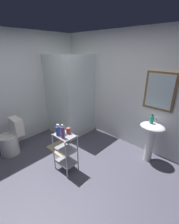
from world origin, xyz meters
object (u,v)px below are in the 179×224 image
hand_soap_bottle (152,119)px  conditioner_bottle_purple (63,132)px  shampoo_bottle_blue (58,131)px  storage_cart (65,150)px  rinse_cup (68,131)px  pedestal_sink (151,135)px  bath_mat (61,149)px  body_wash_bottle_green (63,130)px  toilet (11,140)px  shower_stall (71,116)px

hand_soap_bottle → conditioner_bottle_purple: 1.64m
shampoo_bottle_blue → conditioner_bottle_purple: bearing=-0.6°
storage_cart → rinse_cup: rinse_cup is taller
pedestal_sink → storage_cart: pedestal_sink is taller
storage_cart → shampoo_bottle_blue: bearing=-134.9°
rinse_cup → pedestal_sink: bearing=51.4°
shampoo_bottle_blue → bath_mat: size_ratio=0.34×
bath_mat → conditioner_bottle_purple: bearing=-30.6°
storage_cart → rinse_cup: size_ratio=6.90×
conditioner_bottle_purple → body_wash_bottle_green: bearing=141.1°
pedestal_sink → conditioner_bottle_purple: (-0.93, -1.38, 0.27)m
storage_cart → toilet: bearing=-160.1°
shampoo_bottle_blue → rinse_cup: (0.08, 0.15, -0.04)m
shower_stall → bath_mat: shower_stall is taller
shower_stall → storage_cart: (1.02, -0.99, -0.03)m
shower_stall → shampoo_bottle_blue: (0.95, -1.06, 0.37)m
storage_cart → rinse_cup: 0.37m
body_wash_bottle_green → bath_mat: (-0.56, 0.31, -0.81)m
shower_stall → hand_soap_bottle: size_ratio=11.19×
pedestal_sink → shampoo_bottle_blue: (-1.05, -1.38, 0.25)m
toilet → hand_soap_bottle: hand_soap_bottle is taller
hand_soap_bottle → shampoo_bottle_blue: (-1.02, -1.38, -0.06)m
storage_cart → body_wash_bottle_green: body_wash_bottle_green is taller
shampoo_bottle_blue → hand_soap_bottle: bearing=53.6°
toilet → conditioner_bottle_purple: conditioner_bottle_purple is taller
storage_cart → rinse_cup: (0.01, 0.08, 0.36)m
storage_cart → bath_mat: 0.80m
shampoo_bottle_blue → rinse_cup: 0.18m
shower_stall → conditioner_bottle_purple: shower_stall is taller
rinse_cup → bath_mat: bearing=158.9°
bath_mat → hand_soap_bottle: bearing=32.7°
hand_soap_bottle → bath_mat: (-1.55, -0.99, -0.88)m
toilet → hand_soap_bottle: (2.22, 1.77, 0.57)m
rinse_cup → bath_mat: size_ratio=0.18×
shower_stall → pedestal_sink: 2.03m
toilet → hand_soap_bottle: 2.89m
rinse_cup → hand_soap_bottle: bearing=52.5°
hand_soap_bottle → bath_mat: 2.04m
pedestal_sink → hand_soap_bottle: (-0.04, 0.00, 0.31)m
storage_cart → hand_soap_bottle: 1.68m
shower_stall → conditioner_bottle_purple: bearing=-44.8°
body_wash_bottle_green → pedestal_sink: bearing=51.9°
pedestal_sink → rinse_cup: (-0.98, -1.22, 0.21)m
toilet → conditioner_bottle_purple: (1.33, 0.39, 0.53)m
body_wash_bottle_green → rinse_cup: 0.09m
pedestal_sink → storage_cart: 1.64m
toilet → conditioner_bottle_purple: bearing=16.3°
pedestal_sink → shampoo_bottle_blue: bearing=-127.4°
bath_mat → shampoo_bottle_blue: bearing=-36.2°
toilet → shampoo_bottle_blue: shampoo_bottle_blue is taller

